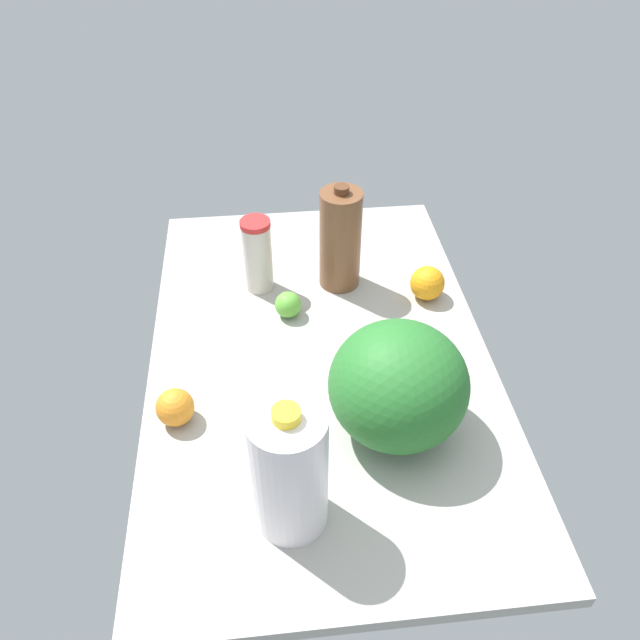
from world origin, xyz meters
TOP-DOWN VIEW (x-y plane):
  - countertop at (0.00, 0.00)cm, footprint 120.00×76.00cm
  - chocolate_milk_jug at (-25.40, 7.67)cm, footprint 10.20×10.20cm
  - milk_jug at (39.91, -9.30)cm, footprint 12.85×12.85cm
  - tumbler_cup at (-25.56, -12.63)cm, footprint 7.29×7.29cm
  - watermelon at (22.26, 12.47)cm, footprint 26.63×26.63cm
  - orange_by_jug at (16.06, -30.74)cm, footprint 7.68×7.68cm
  - lime_near_front at (-13.91, -6.18)cm, footprint 6.35×6.35cm
  - orange_far_back at (-17.18, 28.36)cm, footprint 8.50×8.50cm

SIDE VIEW (x-z plane):
  - countertop at x=0.00cm, z-range 0.00..3.00cm
  - lime_near_front at x=-13.91cm, z-range 3.00..9.35cm
  - orange_by_jug at x=16.06cm, z-range 3.00..10.68cm
  - orange_far_back at x=-17.18cm, z-range 3.00..11.50cm
  - tumbler_cup at x=-25.56cm, z-range 3.04..22.61cm
  - watermelon at x=22.26cm, z-range 3.00..27.15cm
  - chocolate_milk_jug at x=-25.40cm, z-range 2.22..29.88cm
  - milk_jug at x=39.91cm, z-range 2.22..30.55cm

